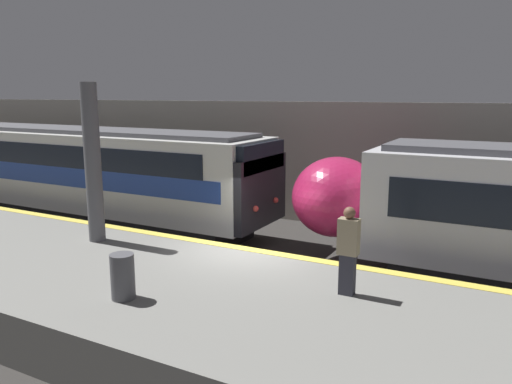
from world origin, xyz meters
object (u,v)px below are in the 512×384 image
Objects in this scene: train_boxy at (40,170)px; person_waiting at (348,249)px; support_pillar_near at (93,163)px; trash_bin at (123,276)px.

person_waiting is (13.87, -4.43, 0.10)m from train_boxy.
support_pillar_near is 6.88m from person_waiting.
support_pillar_near reaches higher than person_waiting.
trash_bin is at bearing -38.14° from support_pillar_near.
trash_bin is at bearing -32.47° from train_boxy.
person_waiting is at bearing -3.29° from support_pillar_near.
train_boxy reaches higher than trash_bin.
person_waiting is (6.78, -0.39, -1.11)m from support_pillar_near.
person_waiting is at bearing 30.70° from trash_bin.
train_boxy is at bearing 162.30° from person_waiting.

